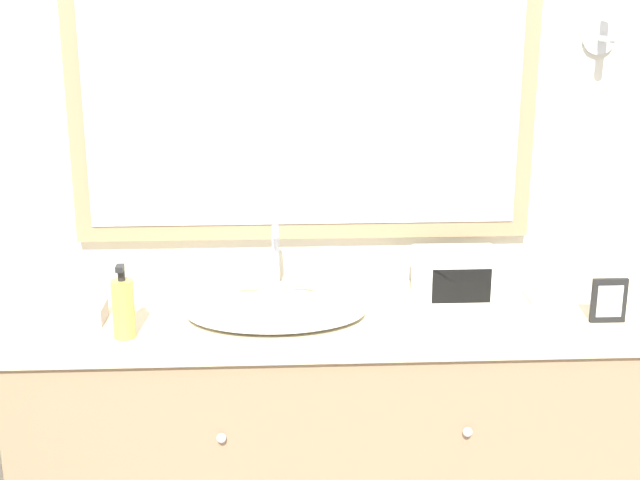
# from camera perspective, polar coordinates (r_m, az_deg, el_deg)

# --- Properties ---
(wall_back) EXTENTS (8.00, 0.18, 2.55)m
(wall_back) POSITION_cam_1_polar(r_m,az_deg,el_deg) (2.51, 0.75, 5.91)
(wall_back) COLOR silver
(wall_back) RESTS_ON ground_plane
(vanity_counter) EXTENTS (1.72, 0.52, 0.90)m
(vanity_counter) POSITION_cam_1_polar(r_m,az_deg,el_deg) (2.54, 1.14, -14.06)
(vanity_counter) COLOR #937556
(vanity_counter) RESTS_ON ground_plane
(sink_basin) EXTENTS (0.46, 0.35, 0.20)m
(sink_basin) POSITION_cam_1_polar(r_m,az_deg,el_deg) (2.32, -2.82, -4.44)
(sink_basin) COLOR white
(sink_basin) RESTS_ON vanity_counter
(soap_bottle) EXTENTS (0.05, 0.06, 0.19)m
(soap_bottle) POSITION_cam_1_polar(r_m,az_deg,el_deg) (2.22, -12.47, -4.23)
(soap_bottle) COLOR gold
(soap_bottle) RESTS_ON vanity_counter
(appliance_box) EXTENTS (0.22, 0.16, 0.14)m
(appliance_box) POSITION_cam_1_polar(r_m,az_deg,el_deg) (2.43, 8.70, -2.34)
(appliance_box) COLOR white
(appliance_box) RESTS_ON vanity_counter
(picture_frame) EXTENTS (0.09, 0.01, 0.12)m
(picture_frame) POSITION_cam_1_polar(r_m,az_deg,el_deg) (2.38, 18.00, -3.71)
(picture_frame) COLOR black
(picture_frame) RESTS_ON vanity_counter
(hand_towel_near_sink) EXTENTS (0.15, 0.10, 0.05)m
(hand_towel_near_sink) POSITION_cam_1_polar(r_m,az_deg,el_deg) (2.36, -15.46, -4.55)
(hand_towel_near_sink) COLOR #B7A899
(hand_towel_near_sink) RESTS_ON vanity_counter
(metal_tray) EXTENTS (0.18, 0.10, 0.01)m
(metal_tray) POSITION_cam_1_polar(r_m,az_deg,el_deg) (2.53, 14.99, -3.50)
(metal_tray) COLOR #ADADB2
(metal_tray) RESTS_ON vanity_counter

